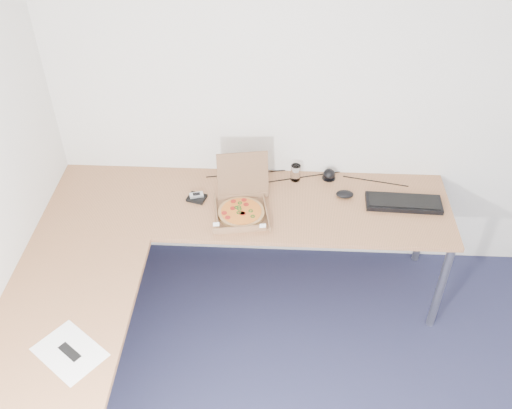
# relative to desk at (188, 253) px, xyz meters

# --- Properties ---
(room_shell) EXTENTS (3.50, 3.50, 2.50)m
(room_shell) POSITION_rel_desk_xyz_m (0.82, -0.97, 0.55)
(room_shell) COLOR silver
(room_shell) RESTS_ON ground
(desk) EXTENTS (2.50, 2.20, 0.73)m
(desk) POSITION_rel_desk_xyz_m (0.00, 0.00, 0.00)
(desk) COLOR #A66D45
(desk) RESTS_ON ground
(pizza_box) EXTENTS (0.31, 0.37, 0.32)m
(pizza_box) POSITION_rel_desk_xyz_m (0.28, 0.33, 0.07)
(pizza_box) COLOR brown
(pizza_box) RESTS_ON desk
(drinking_glass) EXTENTS (0.06, 0.06, 0.11)m
(drinking_glass) POSITION_rel_desk_xyz_m (0.61, 0.68, 0.09)
(drinking_glass) COLOR white
(drinking_glass) RESTS_ON desk
(keyboard) EXTENTS (0.47, 0.18, 0.03)m
(keyboard) POSITION_rel_desk_xyz_m (1.28, 0.46, 0.04)
(keyboard) COLOR black
(keyboard) RESTS_ON desk
(mouse) EXTENTS (0.13, 0.11, 0.04)m
(mouse) POSITION_rel_desk_xyz_m (0.92, 0.52, 0.05)
(mouse) COLOR black
(mouse) RESTS_ON desk
(wallet) EXTENTS (0.13, 0.12, 0.02)m
(wallet) POSITION_rel_desk_xyz_m (-0.01, 0.45, 0.04)
(wallet) COLOR black
(wallet) RESTS_ON desk
(phone) EXTENTS (0.09, 0.07, 0.02)m
(phone) POSITION_rel_desk_xyz_m (-0.01, 0.46, 0.06)
(phone) COLOR #B2B5BA
(phone) RESTS_ON wallet
(paper_sheet) EXTENTS (0.40, 0.38, 0.00)m
(paper_sheet) POSITION_rel_desk_xyz_m (-0.46, -0.72, 0.03)
(paper_sheet) COLOR white
(paper_sheet) RESTS_ON desk
(dome_speaker) EXTENTS (0.09, 0.09, 0.07)m
(dome_speaker) POSITION_rel_desk_xyz_m (0.83, 0.71, 0.07)
(dome_speaker) COLOR black
(dome_speaker) RESTS_ON desk
(cable_bundle) EXTENTS (0.64, 0.13, 0.01)m
(cable_bundle) POSITION_rel_desk_xyz_m (0.66, 0.71, 0.03)
(cable_bundle) COLOR black
(cable_bundle) RESTS_ON desk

